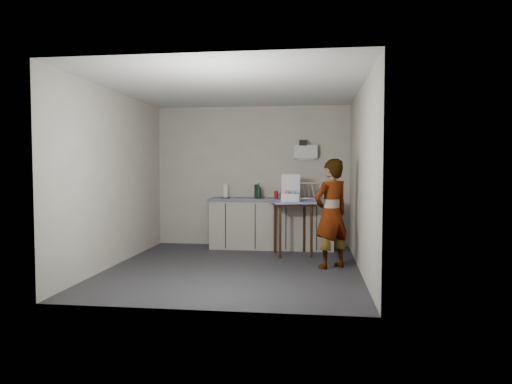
# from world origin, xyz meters

# --- Properties ---
(ground) EXTENTS (4.00, 4.00, 0.00)m
(ground) POSITION_xyz_m (0.00, 0.00, 0.00)
(ground) COLOR #28282D
(ground) RESTS_ON ground
(wall_back) EXTENTS (3.60, 0.02, 2.60)m
(wall_back) POSITION_xyz_m (0.00, 1.99, 1.30)
(wall_back) COLOR #AFA898
(wall_back) RESTS_ON ground
(wall_right) EXTENTS (0.02, 4.00, 2.60)m
(wall_right) POSITION_xyz_m (1.79, 0.00, 1.30)
(wall_right) COLOR #AFA898
(wall_right) RESTS_ON ground
(wall_left) EXTENTS (0.02, 4.00, 2.60)m
(wall_left) POSITION_xyz_m (-1.79, 0.00, 1.30)
(wall_left) COLOR #AFA898
(wall_left) RESTS_ON ground
(ceiling) EXTENTS (3.60, 4.00, 0.01)m
(ceiling) POSITION_xyz_m (0.00, 0.00, 2.60)
(ceiling) COLOR silver
(ceiling) RESTS_ON wall_back
(kitchen_counter) EXTENTS (2.24, 0.62, 0.91)m
(kitchen_counter) POSITION_xyz_m (0.40, 1.70, 0.43)
(kitchen_counter) COLOR black
(kitchen_counter) RESTS_ON ground
(wall_shelf) EXTENTS (0.42, 0.18, 0.37)m
(wall_shelf) POSITION_xyz_m (1.00, 1.92, 1.75)
(wall_shelf) COLOR silver
(wall_shelf) RESTS_ON ground
(side_table) EXTENTS (0.85, 0.85, 0.91)m
(side_table) POSITION_xyz_m (0.80, 1.10, 0.79)
(side_table) COLOR #3B1F0D
(side_table) RESTS_ON ground
(standing_man) EXTENTS (0.69, 0.65, 1.59)m
(standing_man) POSITION_xyz_m (1.40, 0.18, 0.79)
(standing_man) COLOR #B2A593
(standing_man) RESTS_ON ground
(soap_bottle) EXTENTS (0.11, 0.11, 0.27)m
(soap_bottle) POSITION_xyz_m (0.16, 1.66, 1.05)
(soap_bottle) COLOR black
(soap_bottle) RESTS_ON kitchen_counter
(soda_can) EXTENTS (0.07, 0.07, 0.14)m
(soda_can) POSITION_xyz_m (0.48, 1.65, 0.98)
(soda_can) COLOR #B71216
(soda_can) RESTS_ON kitchen_counter
(dark_bottle) EXTENTS (0.07, 0.07, 0.24)m
(dark_bottle) POSITION_xyz_m (0.10, 1.79, 1.03)
(dark_bottle) COLOR black
(dark_bottle) RESTS_ON kitchen_counter
(paper_towel) EXTENTS (0.15, 0.15, 0.26)m
(paper_towel) POSITION_xyz_m (-0.44, 1.64, 1.03)
(paper_towel) COLOR black
(paper_towel) RESTS_ON kitchen_counter
(dish_rack) EXTENTS (0.41, 0.30, 0.28)m
(dish_rack) POSITION_xyz_m (1.07, 1.76, 0.97)
(dish_rack) COLOR white
(dish_rack) RESTS_ON kitchen_counter
(bakery_box) EXTENTS (0.32, 0.33, 0.44)m
(bakery_box) POSITION_xyz_m (0.76, 1.07, 1.00)
(bakery_box) COLOR silver
(bakery_box) RESTS_ON side_table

